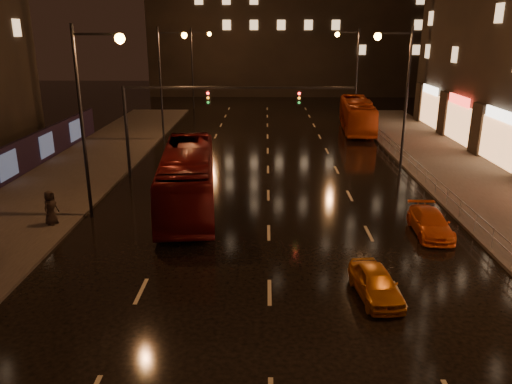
% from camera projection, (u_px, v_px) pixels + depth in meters
% --- Properties ---
extents(ground, '(140.00, 140.00, 0.00)m').
position_uv_depth(ground, '(268.00, 177.00, 34.52)').
color(ground, black).
rests_on(ground, ground).
extents(sidewalk_left, '(7.00, 70.00, 0.15)m').
position_uv_depth(sidewalk_left, '(44.00, 198.00, 29.99)').
color(sidewalk_left, '#38332D').
rests_on(sidewalk_left, ground).
extents(sidewalk_right, '(7.00, 70.00, 0.15)m').
position_uv_depth(sidewalk_right, '(496.00, 201.00, 29.49)').
color(sidewalk_right, '#38332D').
rests_on(sidewalk_right, ground).
extents(traffic_signal, '(15.31, 0.32, 6.20)m').
position_uv_depth(traffic_signal, '(193.00, 108.00, 33.16)').
color(traffic_signal, black).
rests_on(traffic_signal, ground).
extents(railing_right, '(0.05, 56.00, 1.00)m').
position_uv_depth(railing_right, '(426.00, 173.00, 32.15)').
color(railing_right, '#99999E').
rests_on(railing_right, sidewalk_right).
extents(bus_red, '(4.18, 12.40, 3.39)m').
position_uv_depth(bus_red, '(188.00, 178.00, 28.35)').
color(bus_red, '#520B0B').
rests_on(bus_red, ground).
extents(bus_curb, '(3.52, 11.62, 3.19)m').
position_uv_depth(bus_curb, '(357.00, 115.00, 50.11)').
color(bus_curb, '#AF3C11').
rests_on(bus_curb, ground).
extents(taxi_near, '(1.79, 3.60, 1.18)m').
position_uv_depth(taxi_near, '(376.00, 283.00, 18.78)').
color(taxi_near, '#BD6811').
rests_on(taxi_near, ground).
extents(taxi_far, '(1.77, 4.06, 1.16)m').
position_uv_depth(taxi_far, '(430.00, 223.00, 24.68)').
color(taxi_far, '#DF5A15').
rests_on(taxi_far, ground).
extents(pedestrian_c, '(0.83, 1.01, 1.79)m').
position_uv_depth(pedestrian_c, '(50.00, 208.00, 25.47)').
color(pedestrian_c, black).
rests_on(pedestrian_c, sidewalk_left).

